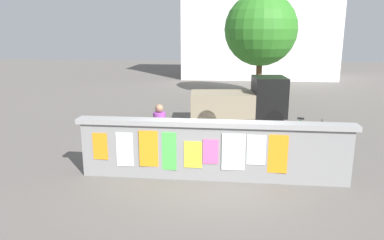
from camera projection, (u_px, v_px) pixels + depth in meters
name	position (u px, v px, depth m)	size (l,w,h in m)	color
ground	(222.00, 111.00, 16.67)	(60.00, 60.00, 0.00)	#605B56
poster_wall	(212.00, 150.00, 8.76)	(6.63, 0.42, 1.46)	gray
auto_rickshaw_truck	(243.00, 101.00, 14.11)	(3.72, 1.82, 1.85)	black
motorcycle	(170.00, 130.00, 11.68)	(1.90, 0.56, 0.87)	black
bicycle_near	(236.00, 144.00, 10.55)	(1.65, 0.61, 0.95)	black
bicycle_far	(305.00, 137.00, 11.26)	(1.70, 0.44, 0.95)	black
person_walking	(160.00, 127.00, 9.91)	(0.39, 0.39, 1.62)	#3F994C
tree_roadside	(261.00, 30.00, 19.41)	(3.88, 3.88, 5.59)	brown
building_background	(259.00, 23.00, 28.32)	(11.80, 5.37, 8.40)	white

